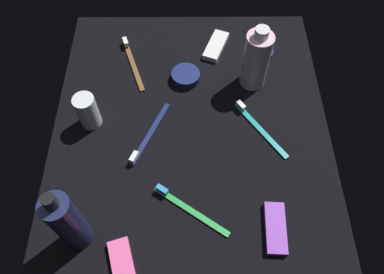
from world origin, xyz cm
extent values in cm
cube|color=black|center=(0.00, 0.00, -0.60)|extent=(84.00, 64.00, 1.20)
cylinder|color=#191E42|center=(-21.05, 21.89, 8.58)|extent=(5.29, 5.29, 17.16)
cylinder|color=black|center=(-21.05, 21.89, 18.56)|extent=(2.20, 2.20, 2.80)
cylinder|color=silver|center=(18.28, -15.44, 7.47)|extent=(6.30, 6.30, 14.93)
cylinder|color=silver|center=(18.28, -15.44, 16.03)|extent=(3.20, 3.20, 2.20)
cylinder|color=silver|center=(6.13, 23.27, 4.37)|extent=(4.83, 4.83, 8.75)
cube|color=teal|center=(3.47, -16.17, 0.45)|extent=(15.47, 11.26, 0.90)
cube|color=white|center=(9.63, -11.89, 1.50)|extent=(2.76, 2.39, 1.20)
cube|color=green|center=(-15.99, -0.20, 0.45)|extent=(11.10, 15.57, 0.90)
cube|color=#338CCC|center=(-11.78, 6.00, 1.50)|extent=(2.37, 2.77, 1.20)
cube|color=brown|center=(23.60, 14.82, 0.45)|extent=(17.41, 7.01, 0.90)
cube|color=white|center=(30.69, 17.27, 1.50)|extent=(2.82, 1.89, 1.20)
cube|color=navy|center=(2.73, 9.29, 0.45)|extent=(16.87, 8.57, 0.90)
cube|color=white|center=(-4.09, 12.40, 1.50)|extent=(2.82, 2.08, 1.20)
cube|color=white|center=(29.82, -6.82, 0.75)|extent=(11.14, 7.54, 1.50)
cube|color=#E55999|center=(-27.03, 12.85, 0.75)|extent=(11.11, 6.81, 1.50)
cube|color=purple|center=(-19.85, -16.63, 0.75)|extent=(10.60, 4.54, 1.50)
cylinder|color=navy|center=(27.05, -18.79, 0.92)|extent=(5.84, 5.84, 1.83)
cylinder|color=navy|center=(19.08, 1.21, 1.07)|extent=(7.13, 7.13, 2.14)
camera|label=1|loc=(-42.36, 0.26, 72.78)|focal=34.75mm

